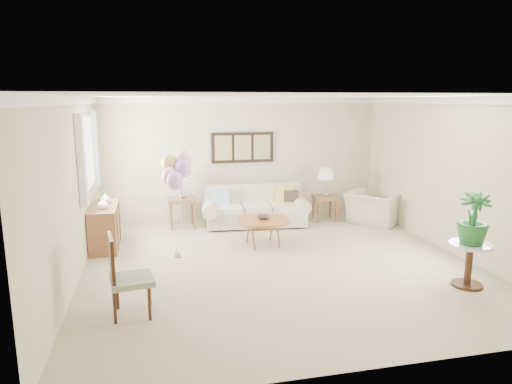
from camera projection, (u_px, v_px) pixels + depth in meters
ground_plane at (279, 263)px, 7.23m from camera, size 6.00×6.00×0.00m
room_shell at (272, 161)px, 6.98m from camera, size 6.04×6.04×2.60m
wall_art_triptych at (243, 147)px, 9.76m from camera, size 1.35×0.06×0.65m
sofa at (255, 210)px, 9.42m from camera, size 2.28×1.00×0.82m
end_table_left at (182, 203)px, 9.21m from camera, size 0.56×0.51×0.61m
end_table_right at (325, 200)px, 9.76m from camera, size 0.49×0.45×0.54m
lamp_left at (181, 173)px, 9.10m from camera, size 0.37×0.37×0.66m
lamp_right at (326, 174)px, 9.65m from camera, size 0.34×0.34×0.61m
coffee_table at (263, 221)px, 8.05m from camera, size 0.95×0.95×0.48m
decor_bowl at (263, 217)px, 8.05m from camera, size 0.29×0.29×0.06m
armchair at (374, 208)px, 9.56m from camera, size 1.32×1.34×0.66m
side_table at (470, 254)px, 6.26m from camera, size 0.57×0.57×0.62m
potted_plant at (474, 218)px, 6.13m from camera, size 0.54×0.54×0.73m
accent_chair at (125, 274)px, 5.39m from camera, size 0.55×0.55×1.00m
credenza at (105, 226)px, 7.99m from camera, size 0.46×1.20×0.74m
vase_white at (103, 203)px, 7.69m from camera, size 0.21×0.21×0.19m
vase_sage at (105, 198)px, 8.08m from camera, size 0.23×0.23×0.19m
balloon_cluster at (176, 170)px, 7.24m from camera, size 0.49×0.48×1.77m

